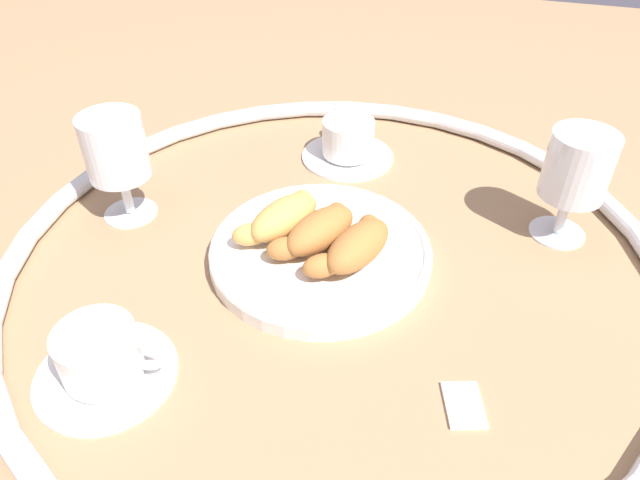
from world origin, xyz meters
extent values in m
plane|color=#997551|center=(0.00, 0.00, 0.00)|extent=(2.20, 2.20, 0.00)
torus|color=silver|center=(0.00, 0.00, 0.01)|extent=(0.77, 0.77, 0.02)
cylinder|color=white|center=(0.00, 0.02, 0.01)|extent=(0.26, 0.26, 0.02)
torus|color=white|center=(0.00, 0.02, 0.02)|extent=(0.26, 0.26, 0.01)
ellipsoid|color=#AD6B33|center=(-0.02, -0.03, 0.04)|extent=(0.11, 0.08, 0.04)
ellipsoid|color=#AD6B33|center=(0.03, -0.03, 0.04)|extent=(0.05, 0.04, 0.03)
ellipsoid|color=#AD6B33|center=(-0.05, 0.00, 0.04)|extent=(0.05, 0.05, 0.03)
ellipsoid|color=#AD6B33|center=(0.00, 0.02, 0.04)|extent=(0.11, 0.09, 0.04)
ellipsoid|color=#AD6B33|center=(0.04, 0.01, 0.04)|extent=(0.05, 0.03, 0.03)
ellipsoid|color=#AD6B33|center=(-0.03, 0.05, 0.04)|extent=(0.05, 0.05, 0.03)
ellipsoid|color=#D6994C|center=(0.01, 0.06, 0.04)|extent=(0.11, 0.09, 0.04)
ellipsoid|color=#D6994C|center=(0.06, 0.06, 0.04)|extent=(0.05, 0.03, 0.03)
ellipsoid|color=#D6994C|center=(-0.02, 0.09, 0.04)|extent=(0.05, 0.05, 0.03)
cylinder|color=white|center=(0.23, 0.04, 0.00)|extent=(0.14, 0.14, 0.01)
cylinder|color=white|center=(0.23, 0.04, 0.03)|extent=(0.08, 0.08, 0.05)
cylinder|color=brown|center=(0.23, 0.04, 0.06)|extent=(0.07, 0.07, 0.01)
torus|color=white|center=(0.27, 0.07, 0.04)|extent=(0.04, 0.03, 0.04)
cylinder|color=white|center=(-0.22, 0.17, 0.00)|extent=(0.14, 0.14, 0.01)
cylinder|color=white|center=(-0.22, 0.17, 0.03)|extent=(0.08, 0.08, 0.05)
cylinder|color=#937A60|center=(-0.22, 0.17, 0.06)|extent=(0.07, 0.07, 0.01)
torus|color=white|center=(-0.22, 0.12, 0.04)|extent=(0.02, 0.04, 0.04)
cylinder|color=white|center=(0.02, 0.28, 0.00)|extent=(0.07, 0.07, 0.01)
cylinder|color=white|center=(0.02, 0.28, 0.03)|extent=(0.01, 0.01, 0.05)
cylinder|color=white|center=(0.02, 0.28, 0.10)|extent=(0.08, 0.08, 0.08)
cylinder|color=gold|center=(0.02, 0.28, 0.10)|extent=(0.07, 0.07, 0.07)
cylinder|color=white|center=(0.13, -0.26, 0.00)|extent=(0.07, 0.07, 0.01)
cylinder|color=white|center=(0.13, -0.26, 0.03)|extent=(0.01, 0.01, 0.05)
cylinder|color=white|center=(0.13, -0.26, 0.10)|extent=(0.08, 0.08, 0.08)
cylinder|color=gold|center=(0.13, -0.26, 0.09)|extent=(0.07, 0.07, 0.06)
cube|color=white|center=(-0.16, -0.17, 0.00)|extent=(0.06, 0.05, 0.01)
camera|label=1|loc=(-0.51, -0.13, 0.46)|focal=33.08mm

